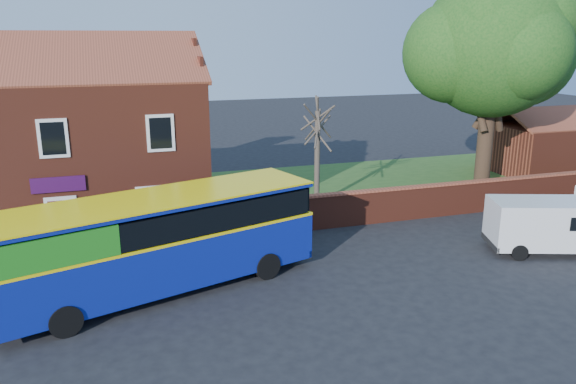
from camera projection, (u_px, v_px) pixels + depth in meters
name	position (u px, v px, depth m)	size (l,w,h in m)	color
ground	(289.00, 310.00, 17.69)	(120.00, 120.00, 0.00)	black
pavement	(63.00, 266.00, 20.90)	(18.00, 3.50, 0.12)	gray
kerb	(60.00, 285.00, 19.29)	(18.00, 0.15, 0.14)	slate
grass_strip	(430.00, 181.00, 33.43)	(26.00, 12.00, 0.04)	#426B28
shop_building	(63.00, 149.00, 25.27)	(12.30, 8.13, 10.50)	maroon
boundary_wall	(496.00, 194.00, 27.71)	(22.00, 0.38, 1.60)	maroon
outbuilding	(556.00, 146.00, 35.64)	(8.20, 5.06, 4.17)	maroon
bus	(149.00, 241.00, 18.39)	(11.15, 5.88, 3.30)	#0D1F91
van_near	(553.00, 224.00, 22.17)	(5.20, 3.39, 2.12)	white
large_tree	(493.00, 49.00, 29.58)	(9.63, 7.62, 11.75)	black
bare_tree	(317.00, 153.00, 27.93)	(1.97, 2.35, 5.27)	#4C4238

